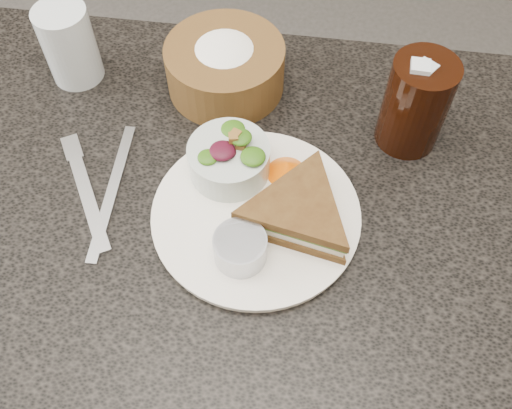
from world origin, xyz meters
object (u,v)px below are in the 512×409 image
object	(u,v)px
salad_bowl	(229,156)
dressing_ramekin	(240,248)
dining_table	(234,318)
water_glass	(69,45)
dinner_plate	(256,215)
cola_glass	(417,101)
sandwich	(299,212)
bread_basket	(225,61)

from	to	relation	value
salad_bowl	dressing_ramekin	size ratio (longest dim) A/B	1.67
dining_table	salad_bowl	bearing A→B (deg)	91.67
salad_bowl	water_glass	xyz separation A→B (m)	(-0.26, 0.16, 0.02)
dinner_plate	cola_glass	bearing A→B (deg)	40.51
dressing_ramekin	water_glass	size ratio (longest dim) A/B	0.55
cola_glass	dinner_plate	bearing A→B (deg)	-139.49
sandwich	salad_bowl	xyz separation A→B (m)	(-0.10, 0.07, 0.01)
salad_bowl	sandwich	bearing A→B (deg)	-34.54
dinner_plate	bread_basket	distance (m)	0.24
cola_glass	dining_table	bearing A→B (deg)	-146.10
bread_basket	sandwich	bearing A→B (deg)	-60.63
water_glass	cola_glass	bearing A→B (deg)	-6.53
dinner_plate	cola_glass	distance (m)	0.26
salad_bowl	dining_table	bearing A→B (deg)	-88.33
bread_basket	cola_glass	world-z (taller)	cola_glass
dressing_ramekin	sandwich	bearing A→B (deg)	42.66
sandwich	water_glass	size ratio (longest dim) A/B	1.44
bread_basket	dining_table	bearing A→B (deg)	-81.08
dinner_plate	bread_basket	world-z (taller)	bread_basket
cola_glass	salad_bowl	bearing A→B (deg)	-156.72
dressing_ramekin	bread_basket	world-z (taller)	bread_basket
dinner_plate	dressing_ramekin	xyz separation A→B (m)	(-0.01, -0.06, 0.03)
dining_table	bread_basket	size ratio (longest dim) A/B	5.74
dressing_ramekin	cola_glass	bearing A→B (deg)	48.58
dining_table	cola_glass	xyz separation A→B (m)	(0.23, 0.16, 0.45)
dressing_ramekin	salad_bowl	bearing A→B (deg)	105.23
salad_bowl	water_glass	bearing A→B (deg)	148.86
sandwich	dressing_ramekin	distance (m)	0.09
dinner_plate	cola_glass	world-z (taller)	cola_glass
dressing_ramekin	water_glass	distance (m)	0.41
dining_table	dressing_ramekin	xyz separation A→B (m)	(0.03, -0.07, 0.41)
dining_table	cola_glass	distance (m)	0.53
dining_table	cola_glass	world-z (taller)	cola_glass
dressing_ramekin	water_glass	bearing A→B (deg)	136.14
salad_bowl	bread_basket	distance (m)	0.17
salad_bowl	cola_glass	xyz separation A→B (m)	(0.24, 0.10, 0.03)
bread_basket	water_glass	bearing A→B (deg)	-178.07
dining_table	dressing_ramekin	bearing A→B (deg)	-65.11
cola_glass	water_glass	world-z (taller)	cola_glass
dressing_ramekin	cola_glass	world-z (taller)	cola_glass
dining_table	salad_bowl	world-z (taller)	salad_bowl
dining_table	dinner_plate	size ratio (longest dim) A/B	3.78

